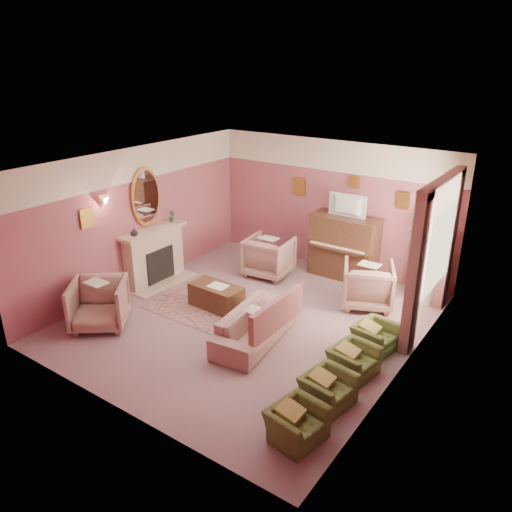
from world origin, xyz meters
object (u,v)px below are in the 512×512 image
Objects in this scene: coffee_table at (216,296)px; sofa at (256,319)px; piano at (344,247)px; olive_chair_a at (297,419)px; olive_chair_c at (354,357)px; floral_armchair_left at (269,254)px; television at (346,204)px; floral_armchair_right at (368,283)px; olive_chair_b at (328,385)px; side_table at (423,284)px; olive_chair_d at (376,333)px; floral_armchair_front at (99,302)px.

coffee_table is 0.53× the size of sofa.
piano is 5.10m from olive_chair_a.
olive_chair_a is 1.00× the size of olive_chair_c.
television is at bearing 31.44° from floral_armchair_left.
television is 3.78m from olive_chair_c.
piano is 1.40m from floral_armchair_right.
floral_armchair_left is 1.38× the size of olive_chair_b.
olive_chair_b is 1.00× the size of olive_chair_c.
sofa is at bearing 136.98° from olive_chair_a.
floral_armchair_left reaches higher than side_table.
olive_chair_d is (0.73, -1.36, -0.17)m from floral_armchair_right.
coffee_table is at bearing 156.53° from olive_chair_b.
floral_armchair_front is at bearing -135.61° from side_table.
side_table is (0.07, 3.80, 0.06)m from olive_chair_b.
floral_armchair_front is (-2.49, -1.18, 0.09)m from sofa.
olive_chair_a is at bearing -43.02° from sofa.
olive_chair_a and olive_chair_c have the same top height.
olive_chair_a is at bearing -90.82° from side_table.
piano is 3.00m from coffee_table.
television is 1.18× the size of olive_chair_c.
floral_armchair_left reaches higher than olive_chair_d.
olive_chair_d is (0.00, 2.46, 0.00)m from olive_chair_a.
coffee_table is (-1.29, -2.63, -1.38)m from television.
olive_chair_c and olive_chair_d have the same top height.
olive_chair_a is at bearing -90.00° from olive_chair_b.
floral_armchair_left is at bearing 134.19° from olive_chair_b.
olive_chair_a is (1.70, -4.80, -0.36)m from piano.
side_table reaches higher than olive_chair_a.
television is 1.76m from floral_armchair_right.
coffee_table is 3.02m from olive_chair_d.
floral_armchair_right is 1.38× the size of olive_chair_b.
coffee_table is at bearing -88.93° from floral_armchair_left.
floral_armchair_right reaches higher than olive_chair_c.
sofa reaches higher than olive_chair_a.
olive_chair_c is 0.82m from olive_chair_d.
floral_armchair_front reaches higher than side_table.
piano is at bearing 89.63° from sofa.
olive_chair_d is (3.03, -1.48, -0.17)m from floral_armchair_left.
olive_chair_a and olive_chair_b have the same top height.
sofa is 2.76m from floral_armchair_front.
coffee_table is at bearing -143.21° from floral_armchair_right.
sofa is 2.02× the size of floral_armchair_right.
floral_armchair_front is 1.38× the size of olive_chair_c.
floral_armchair_front is at bearing -108.64° from floral_armchair_left.
side_table reaches higher than olive_chair_b.
olive_chair_a is at bearing -79.23° from floral_armchair_right.
floral_armchair_left is 1.00× the size of floral_armchair_front.
olive_chair_b reaches higher than coffee_table.
olive_chair_d is 0.97× the size of side_table.
sofa is at bearing 25.41° from floral_armchair_front.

